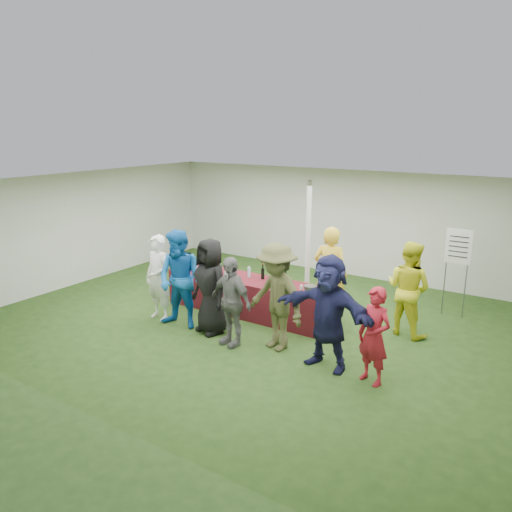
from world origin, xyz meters
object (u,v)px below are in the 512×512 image
Objects in this scene: customer_0 at (158,278)px; customer_4 at (276,297)px; wine_list_sign at (458,253)px; staff_pourer at (330,274)px; staff_back at (408,288)px; serving_table at (248,296)px; customer_1 at (180,280)px; dump_bucket at (310,290)px; customer_6 at (374,336)px; customer_3 at (231,301)px; customer_5 at (328,312)px; customer_2 at (211,286)px.

customer_4 is (2.65, 0.10, 0.08)m from customer_0.
wine_list_sign is 0.95× the size of staff_pourer.
serving_table is at bearing 28.80° from staff_back.
staff_back is at bearing 64.67° from customer_4.
staff_pourer is 2.90m from customer_1.
dump_bucket is 0.16× the size of customer_6.
customer_1 reaches higher than dump_bucket.
serving_table is 2.40× the size of customer_6.
customer_0 is at bearing 168.57° from customer_1.
serving_table is at bearing 124.43° from customer_3.
customer_5 is at bearing 86.65° from staff_back.
customer_2 is (-1.60, -1.73, -0.05)m from staff_pourer.
customer_6 is (2.58, 0.06, -0.05)m from customer_3.
customer_3 is at bearing 61.50° from staff_pourer.
wine_list_sign is 3.97m from customer_4.
customer_4 is at bearing 80.39° from staff_pourer.
customer_6 is at bearing 0.66° from customer_5.
staff_pourer is at bearing 21.64° from staff_back.
dump_bucket is 1.51m from customer_3.
customer_2 is at bearing 170.71° from customer_3.
staff_back is 1.18× the size of customer_6.
customer_6 is at bearing 9.86° from customer_4.
customer_4 is (-0.21, -1.68, -0.01)m from staff_pourer.
customer_1 reaches higher than staff_back.
customer_5 is at bearing 9.30° from customer_4.
serving_table is at bearing 176.60° from customer_6.
staff_back is at bearing 78.71° from customer_5.
staff_back is at bearing 29.89° from customer_0.
customer_5 reaches higher than customer_6.
serving_table is 1.62m from dump_bucket.
customer_4 is (-0.19, -0.89, 0.10)m from dump_bucket.
customer_5 is (3.04, 0.03, -0.02)m from customer_1.
customer_4 is at bearing -39.66° from serving_table.
dump_bucket is 0.80m from staff_pourer.
customer_1 is 0.64m from customer_2.
serving_table is at bearing 48.57° from customer_0.
staff_back is 3.62m from customer_2.
staff_back is 3.25m from customer_3.
customer_3 is (-2.45, -2.14, -0.08)m from staff_back.
serving_table is 3.46m from customer_6.
customer_2 is at bearing -175.08° from customer_5.
customer_5 is at bearing -27.89° from serving_table.
staff_back is (-0.53, -1.42, -0.43)m from wine_list_sign.
customer_6 reaches higher than serving_table.
customer_2 is 0.96× the size of customer_5.
customer_0 is 2.65m from customer_4.
customer_1 is (-3.71, -2.02, 0.06)m from staff_back.
customer_3 reaches higher than serving_table.
customer_5 is (1.78, 0.15, 0.13)m from customer_3.
customer_1 reaches higher than customer_6.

